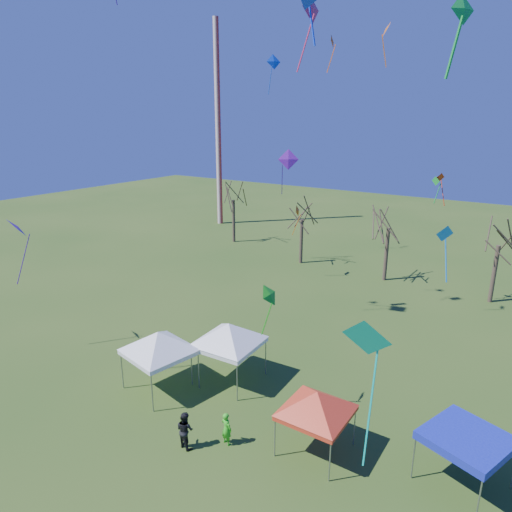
{
  "coord_description": "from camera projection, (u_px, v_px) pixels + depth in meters",
  "views": [
    {
      "loc": [
        9.12,
        -12.99,
        13.59
      ],
      "look_at": [
        -1.56,
        3.0,
        7.73
      ],
      "focal_mm": 32.0,
      "sensor_mm": 36.0,
      "label": 1
    }
  ],
  "objects": [
    {
      "name": "kite_19",
      "position": [
        436.0,
        182.0,
        31.82
      ],
      "size": [
        0.69,
        0.58,
        1.89
      ],
      "rotation": [
        0.0,
        0.0,
        2.64
      ],
      "color": "green",
      "rests_on": "ground"
    },
    {
      "name": "tent_white_mid",
      "position": [
        229.0,
        327.0,
        23.8
      ],
      "size": [
        4.32,
        4.32,
        3.81
      ],
      "rotation": [
        0.0,
        0.0,
        0.05
      ],
      "color": "gray",
      "rests_on": "ground"
    },
    {
      "name": "tent_red",
      "position": [
        317.0,
        396.0,
        18.64
      ],
      "size": [
        3.75,
        3.75,
        3.31
      ],
      "rotation": [
        0.0,
        0.0,
        -0.0
      ],
      "color": "gray",
      "rests_on": "ground"
    },
    {
      "name": "radio_mast",
      "position": [
        218.0,
        126.0,
        57.41
      ],
      "size": [
        0.7,
        0.7,
        25.0
      ],
      "primitive_type": "cylinder",
      "color": "silver",
      "rests_on": "ground"
    },
    {
      "name": "tree_2",
      "position": [
        390.0,
        209.0,
        37.96
      ],
      "size": [
        3.71,
        3.71,
        8.18
      ],
      "color": "#3D2D21",
      "rests_on": "ground"
    },
    {
      "name": "kite_2",
      "position": [
        274.0,
        62.0,
        41.36
      ],
      "size": [
        1.14,
        1.43,
        3.5
      ],
      "rotation": [
        0.0,
        0.0,
        1.02
      ],
      "color": "blue",
      "rests_on": "ground"
    },
    {
      "name": "person_dark",
      "position": [
        185.0,
        430.0,
        19.42
      ],
      "size": [
        0.9,
        0.74,
        1.68
      ],
      "primitive_type": "imported",
      "rotation": [
        0.0,
        0.0,
        3.0
      ],
      "color": "black",
      "rests_on": "ground"
    },
    {
      "name": "tree_0",
      "position": [
        233.0,
        185.0,
        50.11
      ],
      "size": [
        3.83,
        3.83,
        8.44
      ],
      "color": "#3D2D21",
      "rests_on": "ground"
    },
    {
      "name": "kite_14",
      "position": [
        17.0,
        228.0,
        26.27
      ],
      "size": [
        1.78,
        1.51,
        3.87
      ],
      "rotation": [
        0.0,
        0.0,
        2.78
      ],
      "color": "#6019B0",
      "rests_on": "ground"
    },
    {
      "name": "kite_5",
      "position": [
        367.0,
        339.0,
        10.57
      ],
      "size": [
        1.23,
        0.64,
        3.94
      ],
      "rotation": [
        0.0,
        0.0,
        3.17
      ],
      "color": "#0CB59F",
      "rests_on": "ground"
    },
    {
      "name": "kite_27",
      "position": [
        312.0,
        9.0,
        16.54
      ],
      "size": [
        0.72,
        1.12,
        2.72
      ],
      "rotation": [
        0.0,
        0.0,
        1.47
      ],
      "color": "#CF2E61",
      "rests_on": "ground"
    },
    {
      "name": "tent_white_west",
      "position": [
        158.0,
        336.0,
        23.0
      ],
      "size": [
        4.17,
        4.17,
        3.74
      ],
      "rotation": [
        0.0,
        0.0,
        -0.19
      ],
      "color": "gray",
      "rests_on": "ground"
    },
    {
      "name": "kite_22",
      "position": [
        441.0,
        179.0,
        31.75
      ],
      "size": [
        0.83,
        0.85,
        2.32
      ],
      "rotation": [
        0.0,
        0.0,
        4.01
      ],
      "color": "red",
      "rests_on": "ground"
    },
    {
      "name": "tent_blue",
      "position": [
        467.0,
        439.0,
        17.1
      ],
      "size": [
        3.55,
        3.55,
        2.19
      ],
      "rotation": [
        0.0,
        0.0,
        -0.34
      ],
      "color": "gray",
      "rests_on": "ground"
    },
    {
      "name": "kite_24",
      "position": [
        333.0,
        42.0,
        25.76
      ],
      "size": [
        0.47,
        0.81,
        2.06
      ],
      "rotation": [
        0.0,
        0.0,
        1.79
      ],
      "color": "#F25F0C",
      "rests_on": "ground"
    },
    {
      "name": "person_green",
      "position": [
        227.0,
        428.0,
        19.61
      ],
      "size": [
        0.62,
        0.47,
        1.52
      ],
      "primitive_type": "imported",
      "rotation": [
        0.0,
        0.0,
        2.93
      ],
      "color": "green",
      "rests_on": "ground"
    },
    {
      "name": "kite_18",
      "position": [
        386.0,
        30.0,
        22.29
      ],
      "size": [
        0.75,
        0.92,
        2.1
      ],
      "rotation": [
        0.0,
        0.0,
        5.16
      ],
      "color": "orange",
      "rests_on": "ground"
    },
    {
      "name": "kite_11",
      "position": [
        288.0,
        160.0,
        29.44
      ],
      "size": [
        1.34,
        1.05,
        2.99
      ],
      "rotation": [
        0.0,
        0.0,
        0.54
      ],
      "color": "#6617A2",
      "rests_on": "ground"
    },
    {
      "name": "kite_1",
      "position": [
        270.0,
        295.0,
        20.35
      ],
      "size": [
        0.71,
        1.09,
        2.39
      ],
      "rotation": [
        0.0,
        0.0,
        1.6
      ],
      "color": "green",
      "rests_on": "ground"
    },
    {
      "name": "kite_17",
      "position": [
        445.0,
        235.0,
        20.9
      ],
      "size": [
        0.9,
        0.92,
        2.76
      ],
      "rotation": [
        0.0,
        0.0,
        3.95
      ],
      "color": "#1688F2",
      "rests_on": "ground"
    },
    {
      "name": "kite_13",
      "position": [
        298.0,
        211.0,
        38.61
      ],
      "size": [
        0.73,
        1.04,
        2.59
      ],
      "rotation": [
        0.0,
        0.0,
        1.78
      ],
      "color": "#DE5D0B",
      "rests_on": "ground"
    },
    {
      "name": "tree_3",
      "position": [
        502.0,
        225.0,
        33.29
      ],
      "size": [
        3.59,
        3.59,
        7.91
      ],
      "color": "#3D2D21",
      "rests_on": "ground"
    },
    {
      "name": "tree_1",
      "position": [
        302.0,
        204.0,
        42.78
      ],
      "size": [
        3.42,
        3.42,
        7.54
      ],
      "color": "#3D2D21",
      "rests_on": "ground"
    },
    {
      "name": "ground",
      "position": [
        247.0,
        455.0,
        19.14
      ],
      "size": [
        140.0,
        140.0,
        0.0
      ],
      "primitive_type": "plane",
      "color": "#2E4D18",
      "rests_on": "ground"
    },
    {
      "name": "kite_9",
      "position": [
        463.0,
        12.0,
        8.69
      ],
      "size": [
        0.46,
        0.59,
        1.55
      ],
      "rotation": [
        0.0,
        0.0,
        1.0
      ],
      "color": "green",
      "rests_on": "ground"
    }
  ]
}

